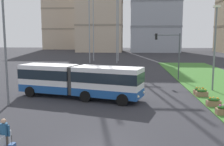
{
  "coord_description": "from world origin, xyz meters",
  "views": [
    {
      "loc": [
        1.57,
        -11.58,
        5.56
      ],
      "look_at": [
        -0.15,
        12.45,
        2.2
      ],
      "focal_mm": 40.71,
      "sensor_mm": 36.0,
      "label": 1
    }
  ],
  "objects": [
    {
      "name": "apartment_tower_centre",
      "position": [
        10.98,
        92.63,
        18.6
      ],
      "size": [
        18.82,
        19.35,
        37.17
      ],
      "color": "#9EA3AD",
      "rests_on": "ground"
    },
    {
      "name": "flower_planter_2",
      "position": [
        8.34,
        6.62,
        0.43
      ],
      "size": [
        1.1,
        0.56,
        0.74
      ],
      "color": "#937051",
      "rests_on": "grass_median"
    },
    {
      "name": "flower_planter_4",
      "position": [
        8.34,
        12.36,
        0.43
      ],
      "size": [
        1.1,
        0.56,
        0.74
      ],
      "color": "#937051",
      "rests_on": "grass_median"
    },
    {
      "name": "articulated_bus",
      "position": [
        -3.11,
        11.24,
        1.65
      ],
      "size": [
        11.99,
        5.67,
        3.0
      ],
      "color": "white",
      "rests_on": "ground"
    },
    {
      "name": "apartment_tower_west",
      "position": [
        -30.0,
        114.27,
        23.29
      ],
      "size": [
        19.7,
        17.31,
        46.55
      ],
      "color": "#C6B299",
      "rests_on": "ground"
    },
    {
      "name": "flower_planter_3",
      "position": [
        8.34,
        8.92,
        0.43
      ],
      "size": [
        1.1,
        0.56,
        0.74
      ],
      "color": "#937051",
      "rests_on": "grass_median"
    },
    {
      "name": "streetlight_left",
      "position": [
        -8.5,
        8.29,
        5.25
      ],
      "size": [
        0.7,
        0.28,
        9.61
      ],
      "color": "slate",
      "rests_on": "ground"
    },
    {
      "name": "traffic_light_far_right",
      "position": [
        6.88,
        22.0,
        4.16
      ],
      "size": [
        3.39,
        0.28,
        6.1
      ],
      "color": "#474C51",
      "rests_on": "ground"
    },
    {
      "name": "streetlight_median",
      "position": [
        10.24,
        15.29,
        4.83
      ],
      "size": [
        0.7,
        0.28,
        8.78
      ],
      "color": "slate",
      "rests_on": "ground"
    },
    {
      "name": "flower_planter_5",
      "position": [
        8.34,
        13.15,
        0.43
      ],
      "size": [
        1.1,
        0.56,
        0.74
      ],
      "color": "#937051",
      "rests_on": "grass_median"
    },
    {
      "name": "pedestrian_crossing",
      "position": [
        -4.43,
        -0.32,
        1.0
      ],
      "size": [
        0.58,
        0.36,
        1.74
      ],
      "color": "#4C4238",
      "rests_on": "ground"
    },
    {
      "name": "car_black_sedan",
      "position": [
        -6.04,
        23.84,
        0.75
      ],
      "size": [
        4.45,
        2.13,
        1.58
      ],
      "color": "black",
      "rests_on": "ground"
    }
  ]
}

